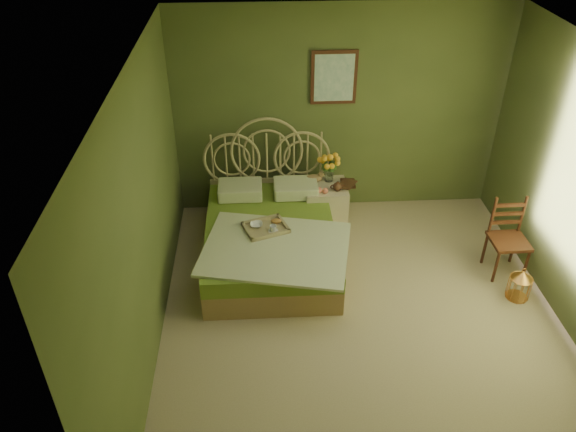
{
  "coord_description": "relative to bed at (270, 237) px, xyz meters",
  "views": [
    {
      "loc": [
        -0.99,
        -4.04,
        4.04
      ],
      "look_at": [
        -0.69,
        1.0,
        0.65
      ],
      "focal_mm": 35.0,
      "sensor_mm": 36.0,
      "label": 1
    }
  ],
  "objects": [
    {
      "name": "ceiling",
      "position": [
        0.89,
        -1.13,
        2.31
      ],
      "size": [
        4.5,
        4.5,
        0.0
      ],
      "primitive_type": "plane",
      "rotation": [
        3.14,
        0.0,
        0.0
      ],
      "color": "silver",
      "rests_on": "wall_back"
    },
    {
      "name": "coffee_cup",
      "position": [
        0.03,
        -0.21,
        0.26
      ],
      "size": [
        0.1,
        0.1,
        0.07
      ],
      "primitive_type": "imported",
      "rotation": [
        0.0,
        0.0,
        -0.28
      ],
      "color": "white",
      "rests_on": "bed"
    },
    {
      "name": "chair",
      "position": [
        2.59,
        -0.34,
        0.19
      ],
      "size": [
        0.39,
        0.39,
        0.88
      ],
      "rotation": [
        0.0,
        0.0,
        0.02
      ],
      "color": "#3B1D10",
      "rests_on": "floor"
    },
    {
      "name": "nightstand",
      "position": [
        0.71,
        0.66,
        0.06
      ],
      "size": [
        0.51,
        0.51,
        0.99
      ],
      "color": "beige",
      "rests_on": "floor"
    },
    {
      "name": "wall_left",
      "position": [
        -1.11,
        -1.13,
        1.01
      ],
      "size": [
        0.0,
        4.5,
        4.5
      ],
      "primitive_type": "plane",
      "rotation": [
        1.57,
        0.0,
        1.57
      ],
      "color": "#5A6635",
      "rests_on": "floor"
    },
    {
      "name": "birdcage",
      "position": [
        2.59,
        -0.84,
        -0.12
      ],
      "size": [
        0.23,
        0.23,
        0.35
      ],
      "rotation": [
        0.0,
        0.0,
        -0.24
      ],
      "color": "#D98E45",
      "rests_on": "floor"
    },
    {
      "name": "floor",
      "position": [
        0.89,
        -1.13,
        -0.29
      ],
      "size": [
        4.5,
        4.5,
        0.0
      ],
      "primitive_type": "plane",
      "color": "tan",
      "rests_on": "ground"
    },
    {
      "name": "wall_back",
      "position": [
        0.89,
        1.12,
        1.01
      ],
      "size": [
        4.0,
        0.0,
        4.0
      ],
      "primitive_type": "plane",
      "rotation": [
        1.57,
        0.0,
        0.0
      ],
      "color": "#5A6635",
      "rests_on": "floor"
    },
    {
      "name": "book_lower",
      "position": [
        0.88,
        0.66,
        0.28
      ],
      "size": [
        0.19,
        0.25,
        0.02
      ],
      "primitive_type": "imported",
      "rotation": [
        0.0,
        0.0,
        -0.07
      ],
      "color": "#381E0F",
      "rests_on": "nightstand"
    },
    {
      "name": "cereal_bowl",
      "position": [
        -0.15,
        -0.1,
        0.24
      ],
      "size": [
        0.14,
        0.14,
        0.03
      ],
      "primitive_type": "imported",
      "rotation": [
        0.0,
        0.0,
        -0.02
      ],
      "color": "white",
      "rests_on": "bed"
    },
    {
      "name": "wall_art",
      "position": [
        0.8,
        1.09,
        1.46
      ],
      "size": [
        0.54,
        0.04,
        0.64
      ],
      "color": "#3B1D10",
      "rests_on": "wall_back"
    },
    {
      "name": "book_upper",
      "position": [
        0.88,
        0.66,
        0.3
      ],
      "size": [
        0.28,
        0.3,
        0.02
      ],
      "primitive_type": "imported",
      "rotation": [
        0.0,
        0.0,
        -0.58
      ],
      "color": "#472819",
      "rests_on": "nightstand"
    },
    {
      "name": "bed",
      "position": [
        0.0,
        0.0,
        0.0
      ],
      "size": [
        1.7,
        2.15,
        1.33
      ],
      "color": "#9F734F",
      "rests_on": "floor"
    }
  ]
}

